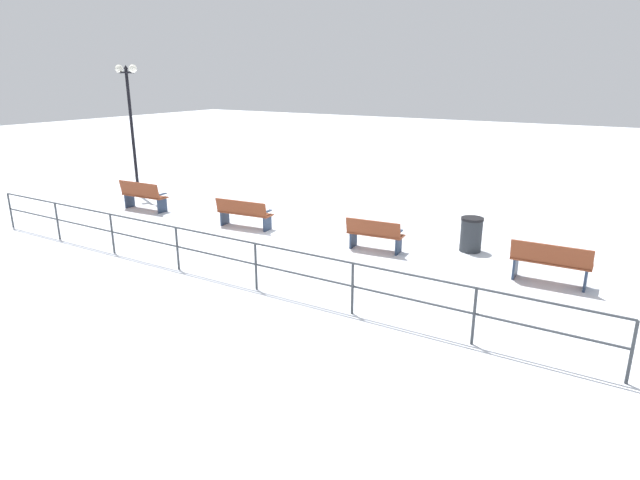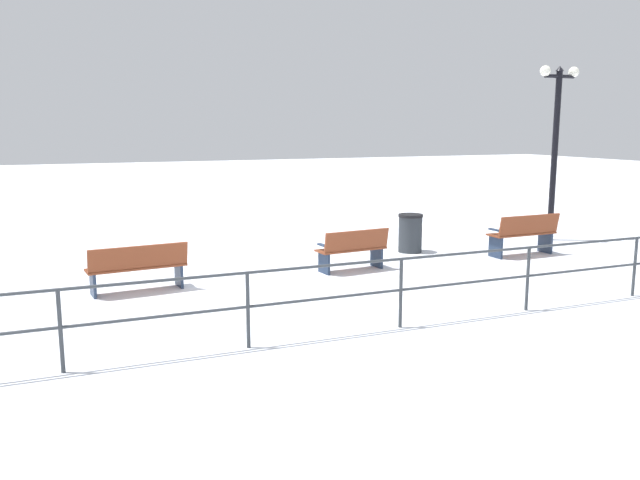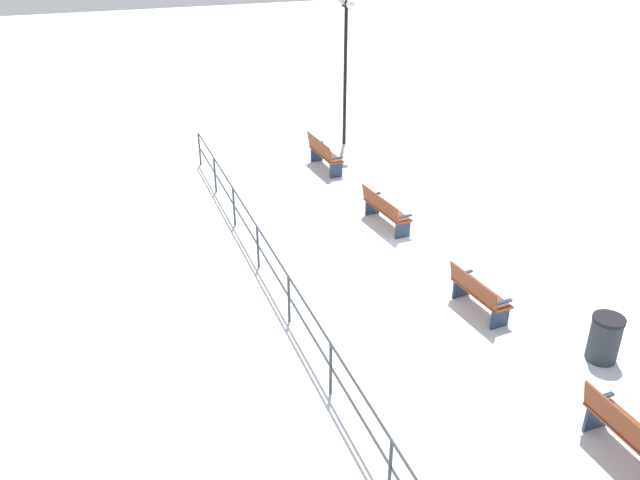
% 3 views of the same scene
% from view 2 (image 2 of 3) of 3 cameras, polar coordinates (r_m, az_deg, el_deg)
% --- Properties ---
extents(ground_plane, '(80.00, 80.00, 0.00)m').
position_cam_2_polar(ground_plane, '(11.97, -5.88, -3.59)').
color(ground_plane, white).
rests_on(ground_plane, ground).
extents(bench_nearest, '(0.56, 1.59, 0.92)m').
position_cam_2_polar(bench_nearest, '(14.78, 17.39, 0.54)').
color(bench_nearest, brown).
rests_on(bench_nearest, ground).
extents(bench_second, '(0.62, 1.44, 0.83)m').
position_cam_2_polar(bench_second, '(12.66, 2.89, -0.79)').
color(bench_second, brown).
rests_on(bench_second, ground).
extents(bench_third, '(0.64, 1.69, 0.83)m').
position_cam_2_polar(bench_third, '(11.44, -15.65, -2.25)').
color(bench_third, brown).
rests_on(bench_third, ground).
extents(lamppost_near, '(0.25, 1.11, 4.18)m').
position_cam_2_polar(lamppost_near, '(16.88, 19.93, 9.09)').
color(lamppost_near, black).
rests_on(lamppost_near, ground).
extents(waterfront_railing, '(0.05, 15.53, 1.00)m').
position_cam_2_polar(waterfront_railing, '(8.66, 0.71, -4.17)').
color(waterfront_railing, '#383D42').
rests_on(waterfront_railing, ground).
extents(trash_bin, '(0.55, 0.55, 0.85)m').
position_cam_2_polar(trash_bin, '(14.68, 7.89, 0.61)').
color(trash_bin, '#2D3338').
rests_on(trash_bin, ground).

